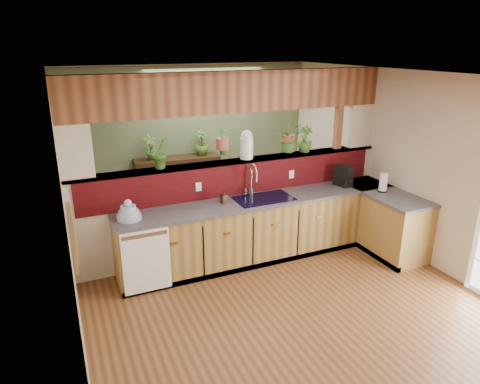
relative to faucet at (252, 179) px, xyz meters
name	(u,v)px	position (x,y,z in m)	size (l,w,h in m)	color
ground	(280,294)	(-0.15, -1.13, -1.16)	(4.60, 7.00, 0.01)	brown
ceiling	(287,78)	(-0.15, -1.13, 1.44)	(4.60, 7.00, 0.01)	brown
wall_back	(190,137)	(-0.15, 2.37, 0.14)	(4.60, 0.02, 2.60)	beige
wall_left	(68,229)	(-2.45, -1.13, 0.14)	(0.02, 7.00, 2.60)	beige
wall_right	(433,172)	(2.15, -1.13, 0.14)	(0.02, 7.00, 2.60)	beige
pass_through_partition	(238,173)	(-0.12, 0.22, 0.03)	(4.60, 0.21, 2.60)	beige
pass_through_ledge	(236,161)	(-0.15, 0.22, 0.21)	(4.60, 0.21, 0.04)	brown
header_beam	(236,92)	(-0.15, 0.22, 1.17)	(4.60, 0.15, 0.55)	brown
sage_backwall	(191,137)	(-0.15, 2.35, 0.14)	(4.55, 0.02, 2.55)	#526343
countertop	(302,224)	(0.69, -0.26, -0.71)	(4.14, 1.52, 0.90)	brown
dishwasher	(147,261)	(-1.63, -0.47, -0.70)	(0.58, 0.03, 0.82)	white
navy_sink	(263,204)	(0.10, -0.15, -0.34)	(0.82, 0.50, 0.18)	black
framed_print	(73,238)	(-2.42, -1.93, 0.39)	(0.04, 0.35, 0.45)	brown
faucet	(252,179)	(0.00, 0.00, 0.00)	(0.21, 0.21, 0.48)	#B7B7B2
dish_stack	(129,213)	(-1.74, -0.16, -0.18)	(0.30, 0.30, 0.26)	#A4B5D4
soap_dispenser	(224,197)	(-0.47, -0.09, -0.17)	(0.08, 0.08, 0.17)	#3C2A16
coffee_maker	(344,177)	(1.46, -0.13, -0.12)	(0.16, 0.27, 0.30)	black
paper_towel	(383,183)	(1.82, -0.59, -0.12)	(0.14, 0.14, 0.29)	black
glass_jar	(247,145)	(0.01, 0.22, 0.44)	(0.18, 0.18, 0.41)	silver
ledge_plant_left	(161,152)	(-1.21, 0.22, 0.45)	(0.23, 0.19, 0.43)	#32581E
ledge_plant_right	(305,139)	(0.96, 0.22, 0.43)	(0.22, 0.22, 0.40)	#32581E
hanging_plant_a	(222,132)	(-0.35, 0.22, 0.64)	(0.24, 0.20, 0.50)	brown
hanging_plant_b	(289,126)	(0.68, 0.22, 0.65)	(0.46, 0.44, 0.54)	brown
shelving_console	(178,184)	(-0.49, 2.12, -0.66)	(1.52, 0.41, 1.01)	black
shelf_plant_a	(150,147)	(-0.96, 2.12, 0.08)	(0.24, 0.16, 0.46)	#32581E
shelf_plant_b	(202,143)	(-0.02, 2.12, 0.08)	(0.25, 0.25, 0.45)	#32581E
floor_plant	(250,204)	(0.46, 1.04, -0.81)	(0.63, 0.55, 0.70)	#32581E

